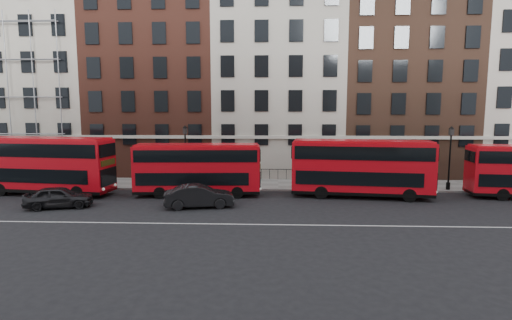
{
  "coord_description": "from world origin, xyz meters",
  "views": [
    {
      "loc": [
        -0.52,
        -25.15,
        6.85
      ],
      "look_at": [
        -1.79,
        5.0,
        3.0
      ],
      "focal_mm": 28.0,
      "sensor_mm": 36.0,
      "label": 1
    }
  ],
  "objects_px": {
    "car_rear": "(59,197)",
    "car_front": "(199,196)",
    "bus_a": "(44,164)",
    "bus_c": "(361,167)",
    "bus_b": "(197,168)"
  },
  "relations": [
    {
      "from": "bus_a",
      "to": "bus_b",
      "type": "relative_size",
      "value": 1.13
    },
    {
      "from": "car_rear",
      "to": "car_front",
      "type": "bearing_deg",
      "value": -102.07
    },
    {
      "from": "bus_a",
      "to": "bus_c",
      "type": "distance_m",
      "value": 25.18
    },
    {
      "from": "bus_c",
      "to": "car_rear",
      "type": "height_order",
      "value": "bus_c"
    },
    {
      "from": "bus_b",
      "to": "bus_c",
      "type": "xyz_separation_m",
      "value": [
        12.8,
        0.01,
        0.18
      ]
    },
    {
      "from": "bus_a",
      "to": "car_rear",
      "type": "bearing_deg",
      "value": -44.44
    },
    {
      "from": "car_front",
      "to": "car_rear",
      "type": "bearing_deg",
      "value": 81.24
    },
    {
      "from": "bus_b",
      "to": "car_front",
      "type": "relative_size",
      "value": 2.05
    },
    {
      "from": "bus_a",
      "to": "car_front",
      "type": "xyz_separation_m",
      "value": [
        13.21,
        -3.77,
        -1.68
      ]
    },
    {
      "from": "bus_c",
      "to": "car_rear",
      "type": "bearing_deg",
      "value": -161.94
    },
    {
      "from": "bus_a",
      "to": "car_rear",
      "type": "height_order",
      "value": "bus_a"
    },
    {
      "from": "bus_b",
      "to": "bus_a",
      "type": "bearing_deg",
      "value": 176.73
    },
    {
      "from": "car_front",
      "to": "bus_b",
      "type": "bearing_deg",
      "value": 0.58
    },
    {
      "from": "car_rear",
      "to": "car_front",
      "type": "xyz_separation_m",
      "value": [
        9.77,
        0.54,
        0.04
      ]
    },
    {
      "from": "car_rear",
      "to": "car_front",
      "type": "relative_size",
      "value": 0.92
    }
  ]
}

